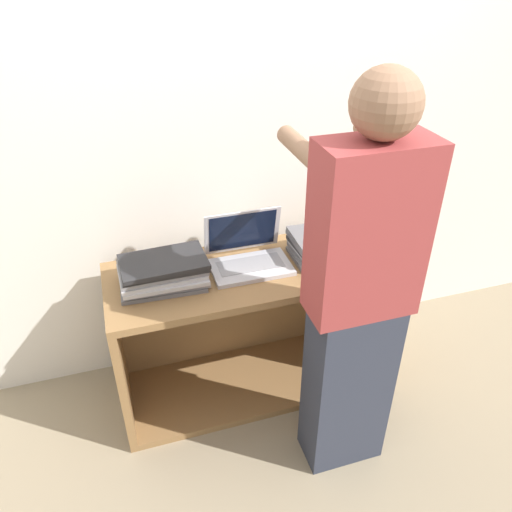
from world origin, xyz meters
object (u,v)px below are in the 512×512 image
object	(u,v)px
laptop_open	(248,255)
laptop_stack_left	(163,272)
laptop_stack_right	(331,244)
person	(358,299)

from	to	relation	value
laptop_open	laptop_stack_left	xyz separation A→B (m)	(-0.40, -0.04, 0.01)
laptop_stack_left	laptop_stack_right	xyz separation A→B (m)	(0.80, -0.00, 0.00)
laptop_open	laptop_stack_right	world-z (taller)	laptop_open
laptop_stack_left	person	world-z (taller)	person
laptop_stack_left	laptop_open	bearing A→B (deg)	6.35
laptop_stack_left	laptop_stack_right	distance (m)	0.80
laptop_stack_right	laptop_open	bearing A→B (deg)	173.29
laptop_stack_left	laptop_stack_right	size ratio (longest dim) A/B	1.02
person	laptop_stack_right	bearing A→B (deg)	76.10
laptop_open	person	world-z (taller)	person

